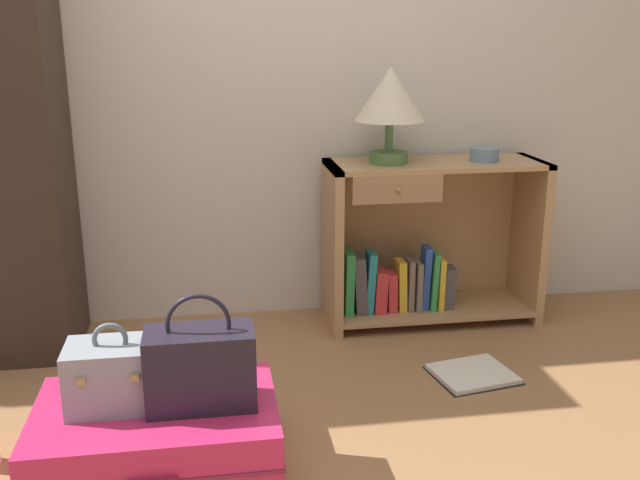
{
  "coord_description": "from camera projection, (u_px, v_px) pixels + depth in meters",
  "views": [
    {
      "loc": [
        -0.13,
        -1.81,
        1.32
      ],
      "look_at": [
        0.28,
        0.77,
        0.55
      ],
      "focal_mm": 40.3,
      "sensor_mm": 36.0,
      "label": 1
    }
  ],
  "objects": [
    {
      "name": "handbag",
      "position": [
        200.0,
        366.0,
        2.16
      ],
      "size": [
        0.33,
        0.17,
        0.36
      ],
      "color": "#231E2D",
      "rests_on": "suitcase_large"
    },
    {
      "name": "open_book_on_floor",
      "position": [
        473.0,
        374.0,
        2.84
      ],
      "size": [
        0.35,
        0.32,
        0.02
      ],
      "color": "white",
      "rests_on": "ground_plane"
    },
    {
      "name": "suitcase_large",
      "position": [
        157.0,
        436.0,
        2.22
      ],
      "size": [
        0.75,
        0.52,
        0.21
      ],
      "color": "#DB2860",
      "rests_on": "ground_plane"
    },
    {
      "name": "bowl",
      "position": [
        484.0,
        154.0,
        3.21
      ],
      "size": [
        0.13,
        0.13,
        0.06
      ],
      "primitive_type": "cylinder",
      "color": "slate",
      "rests_on": "bookshelf"
    },
    {
      "name": "bookshelf",
      "position": [
        423.0,
        246.0,
        3.33
      ],
      "size": [
        0.98,
        0.37,
        0.75
      ],
      "color": "tan",
      "rests_on": "ground_plane"
    },
    {
      "name": "train_case",
      "position": [
        113.0,
        375.0,
        2.17
      ],
      "size": [
        0.27,
        0.2,
        0.27
      ],
      "color": "#8E99A3",
      "rests_on": "suitcase_large"
    },
    {
      "name": "table_lamp",
      "position": [
        390.0,
        98.0,
        3.09
      ],
      "size": [
        0.31,
        0.31,
        0.42
      ],
      "color": "#4C7542",
      "rests_on": "bookshelf"
    },
    {
      "name": "back_wall",
      "position": [
        232.0,
        34.0,
        3.17
      ],
      "size": [
        6.4,
        0.1,
        2.6
      ],
      "primitive_type": "cube",
      "color": "beige",
      "rests_on": "ground_plane"
    }
  ]
}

